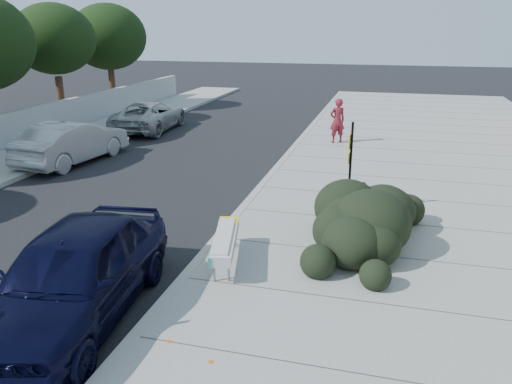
% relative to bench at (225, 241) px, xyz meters
% --- Properties ---
extents(ground, '(120.00, 120.00, 0.00)m').
position_rel_bench_xyz_m(ground, '(-0.60, -0.82, -0.65)').
color(ground, black).
rests_on(ground, ground).
extents(sidewalk_near, '(11.20, 50.00, 0.15)m').
position_rel_bench_xyz_m(sidewalk_near, '(5.00, 4.18, -0.57)').
color(sidewalk_near, gray).
rests_on(sidewalk_near, ground).
extents(curb_near, '(0.22, 50.00, 0.17)m').
position_rel_bench_xyz_m(curb_near, '(-0.60, 4.18, -0.56)').
color(curb_near, '#9E9E99').
rests_on(curb_near, ground).
extents(curb_far, '(0.22, 50.00, 0.17)m').
position_rel_bench_xyz_m(curb_far, '(-8.60, 4.18, -0.56)').
color(curb_far, '#9E9E99').
rests_on(curb_far, ground).
extents(tree_far_e, '(4.00, 4.00, 5.90)m').
position_rel_bench_xyz_m(tree_far_e, '(-13.10, 13.18, 3.54)').
color(tree_far_e, '#332114').
rests_on(tree_far_e, ground).
extents(tree_far_f, '(4.40, 4.40, 6.07)m').
position_rel_bench_xyz_m(tree_far_f, '(-13.10, 18.18, 3.54)').
color(tree_far_f, '#332114').
rests_on(tree_far_f, ground).
extents(bench, '(0.87, 2.14, 0.63)m').
position_rel_bench_xyz_m(bench, '(0.00, 0.00, 0.00)').
color(bench, gray).
rests_on(bench, sidewalk_near).
extents(bike_rack, '(0.23, 0.71, 1.06)m').
position_rel_bench_xyz_m(bike_rack, '(2.66, 2.68, 0.14)').
color(bike_rack, black).
rests_on(bike_rack, sidewalk_near).
extents(sign_post, '(0.10, 0.28, 2.39)m').
position_rel_bench_xyz_m(sign_post, '(2.16, 3.69, 0.87)').
color(sign_post, black).
rests_on(sign_post, sidewalk_near).
extents(hedge, '(2.18, 4.12, 1.51)m').
position_rel_bench_xyz_m(hedge, '(2.82, 1.68, 0.26)').
color(hedge, black).
rests_on(hedge, sidewalk_near).
extents(sedan_navy, '(2.50, 5.09, 1.67)m').
position_rel_bench_xyz_m(sedan_navy, '(-1.90, -2.37, 0.19)').
color(sedan_navy, black).
rests_on(sedan_navy, ground).
extents(wagon_silver, '(2.13, 4.83, 1.54)m').
position_rel_bench_xyz_m(wagon_silver, '(-8.10, 6.69, 0.12)').
color(wagon_silver, '#9E9EA3').
rests_on(wagon_silver, ground).
extents(suv_silver, '(2.62, 5.13, 1.39)m').
position_rel_bench_xyz_m(suv_silver, '(-8.10, 12.90, 0.05)').
color(suv_silver, '#A1A4A6').
rests_on(suv_silver, ground).
extents(pedestrian, '(0.80, 0.71, 1.84)m').
position_rel_bench_xyz_m(pedestrian, '(0.98, 11.85, 0.42)').
color(pedestrian, maroon).
rests_on(pedestrian, sidewalk_near).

